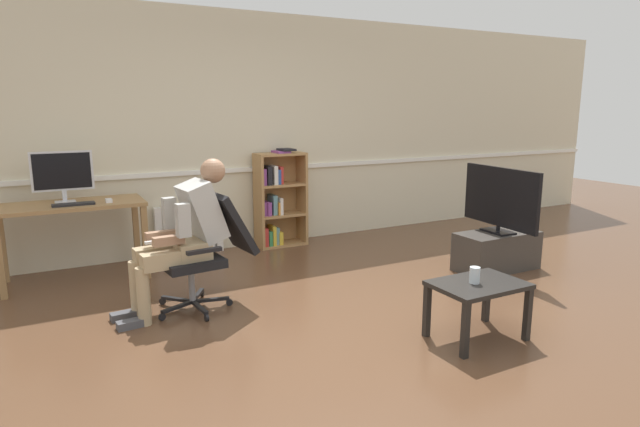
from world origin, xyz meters
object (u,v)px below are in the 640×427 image
at_px(coffee_table, 478,291).
at_px(drinking_glass, 475,275).
at_px(computer_desk, 72,215).
at_px(tv_stand, 497,251).
at_px(imac_monitor, 62,173).
at_px(person_seated, 184,233).
at_px(office_chair, 209,246).
at_px(tv_screen, 500,199).
at_px(computer_mouse, 109,201).
at_px(keyboard, 73,204).
at_px(radiator, 189,230).
at_px(bookshelf, 277,200).

height_order(coffee_table, drinking_glass, drinking_glass).
height_order(computer_desk, tv_stand, computer_desk).
bearing_deg(coffee_table, tv_stand, 39.32).
bearing_deg(imac_monitor, drinking_glass, -49.47).
bearing_deg(coffee_table, person_seated, 138.27).
relative_size(office_chair, tv_screen, 0.94).
bearing_deg(coffee_table, office_chair, 134.26).
distance_m(computer_mouse, tv_stand, 3.87).
xyz_separation_m(computer_mouse, office_chair, (0.62, -1.14, -0.25)).
distance_m(imac_monitor, computer_mouse, 0.49).
xyz_separation_m(imac_monitor, tv_stand, (3.86, -1.74, -0.84)).
xyz_separation_m(computer_mouse, tv_screen, (3.50, -1.54, -0.03)).
height_order(person_seated, tv_screen, person_seated).
distance_m(tv_stand, coffee_table, 1.79).
xyz_separation_m(keyboard, radiator, (1.18, 0.53, -0.48)).
bearing_deg(computer_desk, office_chair, -53.09).
bearing_deg(imac_monitor, person_seated, -59.90).
distance_m(person_seated, tv_stand, 3.14).
height_order(computer_mouse, bookshelf, bookshelf).
distance_m(computer_desk, radiator, 1.31).
bearing_deg(computer_desk, coffee_table, -48.85).
xyz_separation_m(office_chair, drinking_glass, (1.46, -1.53, -0.04)).
bearing_deg(bookshelf, drinking_glass, -86.80).
bearing_deg(office_chair, tv_stand, 76.47).
relative_size(person_seated, coffee_table, 1.90).
height_order(office_chair, drinking_glass, office_chair).
relative_size(keyboard, bookshelf, 0.31).
xyz_separation_m(keyboard, tv_screen, (3.81, -1.52, -0.03)).
relative_size(computer_desk, computer_mouse, 12.92).
xyz_separation_m(bookshelf, office_chair, (-1.29, -1.54, -0.03)).
bearing_deg(keyboard, computer_desk, 95.74).
distance_m(office_chair, person_seated, 0.25).
xyz_separation_m(imac_monitor, drinking_glass, (2.45, -2.86, -0.56)).
bearing_deg(drinking_glass, coffee_table, -9.88).
height_order(computer_desk, bookshelf, bookshelf).
xyz_separation_m(radiator, coffee_table, (1.24, -3.18, 0.07)).
distance_m(radiator, tv_stand, 3.33).
bearing_deg(tv_stand, drinking_glass, -141.57).
relative_size(computer_mouse, drinking_glass, 0.86).
bearing_deg(office_chair, computer_desk, -148.63).
xyz_separation_m(computer_desk, person_seated, (0.74, -1.28, 0.01)).
bearing_deg(imac_monitor, office_chair, -53.48).
relative_size(computer_mouse, person_seated, 0.08).
xyz_separation_m(person_seated, coffee_table, (1.70, -1.52, -0.30)).
xyz_separation_m(computer_desk, drinking_glass, (2.40, -2.79, -0.17)).
distance_m(coffee_table, drinking_glass, 0.13).
distance_m(radiator, drinking_glass, 3.40).
relative_size(computer_desk, office_chair, 1.36).
distance_m(bookshelf, radiator, 1.07).
xyz_separation_m(bookshelf, person_seated, (-1.49, -1.56, 0.11)).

